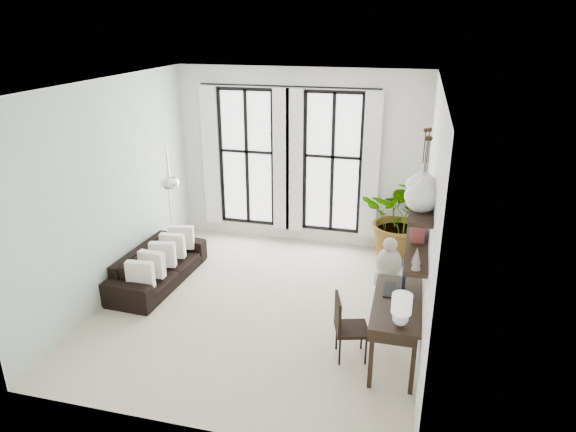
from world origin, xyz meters
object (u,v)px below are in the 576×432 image
(plant, at_px, (403,218))
(buddha, at_px, (389,265))
(desk, at_px, (396,308))
(arc_lamp, at_px, (168,176))
(sofa, at_px, (158,266))
(desk_chair, at_px, (346,324))

(plant, height_order, buddha, plant)
(desk, relative_size, arc_lamp, 0.62)
(sofa, bearing_deg, arc_lamp, -11.65)
(desk, height_order, arc_lamp, arc_lamp)
(arc_lamp, relative_size, buddha, 2.72)
(plant, distance_m, buddha, 1.09)
(plant, bearing_deg, sofa, -153.73)
(arc_lamp, bearing_deg, desk_chair, -27.84)
(desk_chair, xyz_separation_m, arc_lamp, (-3.06, 1.61, 1.18))
(plant, bearing_deg, desk, -89.13)
(plant, xyz_separation_m, buddha, (-0.14, -0.99, -0.43))
(sofa, xyz_separation_m, desk_chair, (3.16, -1.22, 0.19))
(sofa, xyz_separation_m, plant, (3.70, 1.83, 0.48))
(plant, relative_size, buddha, 1.93)
(plant, bearing_deg, desk_chair, -100.06)
(arc_lamp, bearing_deg, sofa, -104.54)
(desk_chair, bearing_deg, desk, -8.89)
(plant, distance_m, desk_chair, 3.10)
(sofa, distance_m, arc_lamp, 1.44)
(buddha, bearing_deg, sofa, -166.84)
(desk_chair, distance_m, buddha, 2.09)
(desk, height_order, desk_chair, desk)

